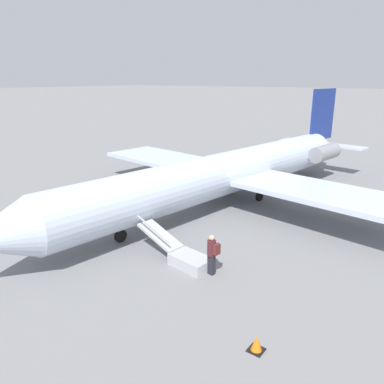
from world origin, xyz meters
TOP-DOWN VIEW (x-y plane):
  - ground_plane at (0.00, 0.00)m, footprint 600.00×600.00m
  - airplane_main at (-0.94, 0.13)m, footprint 30.32×23.09m
  - boarding_stairs at (7.62, 2.88)m, footprint 1.52×4.11m
  - passenger at (7.67, 4.35)m, footprint 0.37×0.56m
  - traffic_cone_near_stairs at (10.65, 7.92)m, footprint 0.46×0.46m

SIDE VIEW (x-z plane):
  - ground_plane at x=0.00m, z-range 0.00..0.00m
  - traffic_cone_near_stairs at x=10.65m, z-range -0.02..0.48m
  - boarding_stairs at x=7.62m, z-range -0.48..1.23m
  - passenger at x=7.67m, z-range 0.13..1.87m
  - airplane_main at x=-0.94m, z-range -1.39..5.53m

